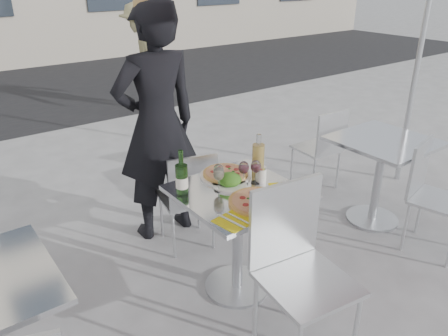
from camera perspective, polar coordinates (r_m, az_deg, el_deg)
ground at (r=3.12m, az=1.70°, el=-15.29°), size 80.00×80.00×0.00m
street_asphalt at (r=8.74m, az=-25.99°, el=8.89°), size 24.00×5.00×0.00m
main_table at (r=2.81m, az=1.84°, el=-6.81°), size 0.72×0.72×0.75m
side_table_right at (r=3.82m, az=19.79°, el=0.58°), size 0.72×0.72×0.75m
chair_far at (r=3.25m, az=-4.55°, el=-3.32°), size 0.45×0.45×0.82m
chair_near at (r=2.42m, az=9.47°, el=-11.59°), size 0.51×0.52×0.99m
side_chair_rfar at (r=4.26m, az=12.84°, el=3.14°), size 0.40×0.41×0.82m
side_chair_rnear at (r=3.62m, az=25.32°, el=-2.37°), size 0.47×0.48×0.85m
woman_diner at (r=3.35m, az=-8.73°, el=5.52°), size 0.69×0.47×1.84m
pedestrian_b at (r=6.86m, az=-10.57°, el=14.07°), size 0.89×1.16×1.59m
pizza_near at (r=2.57m, az=4.59°, el=-4.40°), size 0.36×0.36×0.02m
pizza_far at (r=2.88m, az=0.19°, el=-0.80°), size 0.34×0.34×0.03m
salad_plate at (r=2.75m, az=0.75°, el=-1.68°), size 0.22×0.22×0.09m
wine_bottle at (r=2.61m, az=-5.54°, el=-1.38°), size 0.07×0.08×0.29m
carafe at (r=2.86m, az=4.48°, el=1.15°), size 0.08×0.08×0.29m
sugar_shaker at (r=2.80m, az=4.90°, el=-0.80°), size 0.06×0.06×0.11m
wineglass_white_a at (r=2.65m, az=-0.68°, el=-0.89°), size 0.07×0.07×0.16m
wineglass_white_b at (r=2.70m, az=-0.70°, el=-0.44°), size 0.07×0.07×0.16m
wineglass_red_a at (r=2.74m, az=2.59°, el=-0.05°), size 0.07×0.07×0.16m
wineglass_red_b at (r=2.76m, az=4.18°, el=0.10°), size 0.07×0.07×0.16m
napkin_left at (r=2.39m, az=1.32°, el=-6.89°), size 0.21×0.21×0.01m
napkin_right at (r=2.75m, az=8.02°, el=-2.69°), size 0.24×0.24×0.01m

